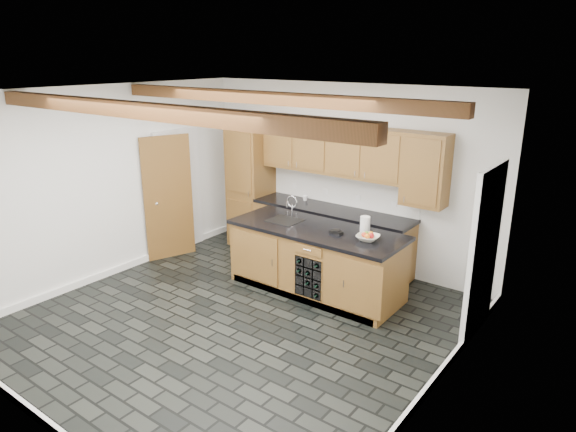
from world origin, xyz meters
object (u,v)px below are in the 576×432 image
object	(u,v)px
island	(316,260)
fruit_bowl	(368,238)
kitchen_scale	(336,232)
paper_towel	(365,225)

from	to	relation	value
island	fruit_bowl	size ratio (longest dim) A/B	8.58
fruit_bowl	island	bearing A→B (deg)	-179.65
kitchen_scale	paper_towel	xyz separation A→B (m)	(0.30, 0.23, 0.09)
island	kitchen_scale	xyz separation A→B (m)	(0.33, -0.02, 0.49)
kitchen_scale	fruit_bowl	size ratio (longest dim) A/B	0.62
kitchen_scale	fruit_bowl	world-z (taller)	fruit_bowl
island	fruit_bowl	world-z (taller)	fruit_bowl
island	kitchen_scale	world-z (taller)	kitchen_scale
island	kitchen_scale	bearing A→B (deg)	-2.79
kitchen_scale	fruit_bowl	xyz separation A→B (m)	(0.46, 0.02, 0.01)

